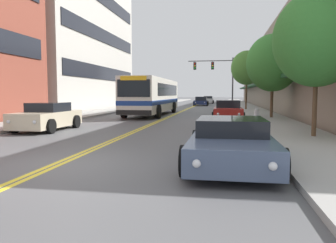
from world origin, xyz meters
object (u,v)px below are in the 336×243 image
object	(u,v)px
street_tree_right_far	(247,68)
car_silver_moving_lead	(208,100)
car_red_parked_right_mid	(228,111)
car_champagne_parked_left_near	(47,117)
traffic_signal_mast	(217,72)
fire_hydrant	(257,116)
car_charcoal_parked_left_mid	(152,103)
car_navy_moving_second	(201,101)
car_slate_blue_parked_right_foreground	(231,142)
street_tree_right_near	(317,39)
city_bus	(153,95)
street_tree_right_mid	(273,63)

from	to	relation	value
street_tree_right_far	car_silver_moving_lead	bearing A→B (deg)	101.54
street_tree_right_far	car_red_parked_right_mid	bearing A→B (deg)	-99.12
car_champagne_parked_left_near	car_silver_moving_lead	distance (m)	46.16
traffic_signal_mast	fire_hydrant	bearing A→B (deg)	-83.20
car_charcoal_parked_left_mid	car_navy_moving_second	bearing A→B (deg)	63.00
car_champagne_parked_left_near	car_charcoal_parked_left_mid	xyz separation A→B (m)	(-0.11, 24.41, -0.02)
car_slate_blue_parked_right_foreground	street_tree_right_far	size ratio (longest dim) A/B	0.79
car_silver_moving_lead	street_tree_right_near	distance (m)	47.70
car_champagne_parked_left_near	traffic_signal_mast	world-z (taller)	traffic_signal_mast
car_silver_moving_lead	car_navy_moving_second	xyz separation A→B (m)	(-0.57, -11.09, -0.02)
city_bus	car_red_parked_right_mid	world-z (taller)	city_bus
car_slate_blue_parked_right_foreground	car_navy_moving_second	distance (m)	41.22
street_tree_right_mid	street_tree_right_near	bearing A→B (deg)	-89.00
car_charcoal_parked_left_mid	street_tree_right_mid	distance (m)	19.93
car_navy_moving_second	car_champagne_parked_left_near	bearing A→B (deg)	-98.42
car_red_parked_right_mid	car_silver_moving_lead	xyz separation A→B (m)	(-3.06, 37.72, 0.01)
car_red_parked_right_mid	car_silver_moving_lead	size ratio (longest dim) A/B	1.06
car_red_parked_right_mid	car_navy_moving_second	world-z (taller)	car_red_parked_right_mid
car_charcoal_parked_left_mid	car_silver_moving_lead	world-z (taller)	car_charcoal_parked_left_mid
car_charcoal_parked_left_mid	car_silver_moving_lead	xyz separation A→B (m)	(5.82, 21.39, 0.01)
car_navy_moving_second	traffic_signal_mast	xyz separation A→B (m)	(2.49, -8.42, 3.76)
car_charcoal_parked_left_mid	car_red_parked_right_mid	world-z (taller)	car_charcoal_parked_left_mid
car_champagne_parked_left_near	street_tree_right_near	distance (m)	12.40
car_slate_blue_parked_right_foreground	car_red_parked_right_mid	bearing A→B (deg)	89.54
city_bus	car_silver_moving_lead	bearing A→B (deg)	84.71
city_bus	car_champagne_parked_left_near	world-z (taller)	city_bus
traffic_signal_mast	car_charcoal_parked_left_mid	bearing A→B (deg)	-166.38
traffic_signal_mast	fire_hydrant	xyz separation A→B (m)	(2.65, -22.23, -3.82)
car_red_parked_right_mid	fire_hydrant	world-z (taller)	car_red_parked_right_mid
street_tree_right_mid	car_champagne_parked_left_near	bearing A→B (deg)	-143.39
car_champagne_parked_left_near	car_red_parked_right_mid	bearing A→B (deg)	42.70
city_bus	car_champagne_parked_left_near	xyz separation A→B (m)	(-2.61, -12.36, -1.06)
car_slate_blue_parked_right_foreground	street_tree_right_far	xyz separation A→B (m)	(2.16, 27.18, 3.91)
car_champagne_parked_left_near	street_tree_right_far	xyz separation A→B (m)	(10.81, 20.82, 3.84)
city_bus	car_silver_moving_lead	distance (m)	33.60
car_charcoal_parked_left_mid	car_navy_moving_second	distance (m)	11.56
car_charcoal_parked_left_mid	traffic_signal_mast	world-z (taller)	traffic_signal_mast
city_bus	car_navy_moving_second	distance (m)	22.52
city_bus	traffic_signal_mast	world-z (taller)	traffic_signal_mast
car_red_parked_right_mid	street_tree_right_near	bearing A→B (deg)	-71.71
car_champagne_parked_left_near	car_navy_moving_second	xyz separation A→B (m)	(5.14, 34.71, -0.02)
city_bus	street_tree_right_mid	world-z (taller)	street_tree_right_mid
car_red_parked_right_mid	street_tree_right_far	world-z (taller)	street_tree_right_far
car_red_parked_right_mid	traffic_signal_mast	xyz separation A→B (m)	(-1.14, 18.20, 3.76)
car_champagne_parked_left_near	car_silver_moving_lead	size ratio (longest dim) A/B	0.91
car_slate_blue_parked_right_foreground	car_red_parked_right_mid	xyz separation A→B (m)	(0.12, 14.45, 0.05)
car_champagne_parked_left_near	car_red_parked_right_mid	size ratio (longest dim) A/B	0.86
car_silver_moving_lead	car_navy_moving_second	bearing A→B (deg)	-92.94
car_champagne_parked_left_near	city_bus	bearing A→B (deg)	78.08
street_tree_right_near	street_tree_right_mid	bearing A→B (deg)	91.00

